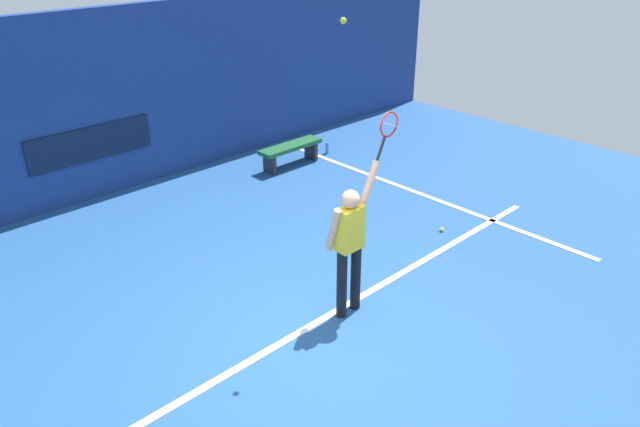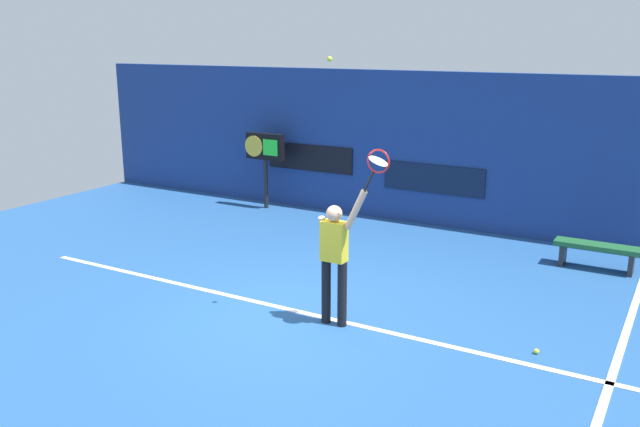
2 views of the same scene
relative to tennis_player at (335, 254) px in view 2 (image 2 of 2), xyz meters
name	(u,v)px [view 2 (image 2 of 2)]	position (x,y,z in m)	size (l,w,h in m)	color
ground_plane	(286,319)	(-0.67, -0.20, -1.01)	(18.00, 18.00, 0.00)	#23518C
back_wall	(436,150)	(-0.67, 5.61, 0.59)	(18.00, 0.20, 3.20)	navy
sponsor_banner_center	(433,179)	(-0.67, 5.49, -0.01)	(2.20, 0.03, 0.60)	#0C1933
sponsor_banner_portside	(310,158)	(-3.67, 5.49, 0.18)	(2.20, 0.03, 0.60)	black
court_baseline	(297,311)	(-0.67, 0.09, -1.00)	(10.00, 0.10, 0.01)	white
court_sideline	(627,329)	(3.55, 1.80, -1.00)	(0.10, 7.00, 0.01)	white
tennis_player	(335,254)	(0.00, 0.00, 0.00)	(0.73, 0.31, 1.96)	black
tennis_racket	(377,164)	(0.61, 0.00, 1.30)	(0.42, 0.27, 0.62)	black
tennis_ball	(330,59)	(-0.12, 0.05, 2.57)	(0.07, 0.07, 0.07)	#CCE033
scoreboard_clock	(265,150)	(-4.57, 5.00, 0.36)	(0.96, 0.20, 1.75)	black
court_bench	(597,250)	(2.79, 4.24, -0.67)	(1.40, 0.36, 0.45)	#1E592D
spare_ball	(536,351)	(2.64, 0.46, -0.98)	(0.07, 0.07, 0.07)	#CCE033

